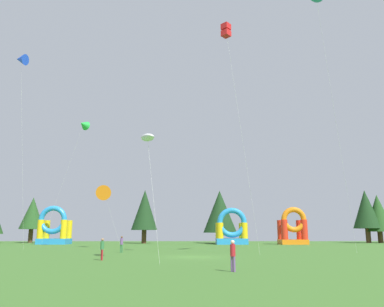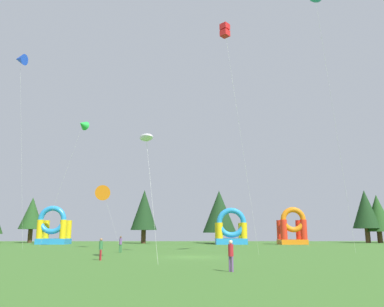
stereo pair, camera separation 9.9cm
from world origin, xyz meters
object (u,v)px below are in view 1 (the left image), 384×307
at_px(person_left_edge, 120,243).
at_px(inflatable_blue_arch, 230,231).
at_px(inflatable_red_slide, 53,230).
at_px(kite_orange_delta, 103,192).
at_px(kite_red_box, 225,31).
at_px(person_near_camera, 101,247).
at_px(kite_blue_delta, 20,59).
at_px(kite_green_delta, 82,124).
at_px(person_far_side, 232,253).
at_px(inflatable_yellow_castle, 292,230).
at_px(kite_white_parafoil, 146,138).

relative_size(person_left_edge, inflatable_blue_arch, 0.26).
xyz_separation_m(inflatable_red_slide, inflatable_blue_arch, (30.31, -0.66, -0.24)).
distance_m(kite_orange_delta, kite_red_box, 27.26).
bearing_deg(kite_red_box, person_near_camera, -160.56).
xyz_separation_m(kite_orange_delta, inflatable_blue_arch, (18.31, 15.40, -5.01)).
distance_m(kite_blue_delta, kite_green_delta, 11.58).
distance_m(person_near_camera, person_far_side, 11.80).
height_order(kite_orange_delta, person_near_camera, kite_orange_delta).
bearing_deg(person_left_edge, person_far_side, 114.42).
bearing_deg(inflatable_yellow_castle, kite_white_parafoil, -118.40).
bearing_deg(person_far_side, inflatable_blue_arch, 123.23).
bearing_deg(kite_green_delta, person_far_side, -61.60).
bearing_deg(person_far_side, kite_red_box, 124.02).
relative_size(kite_green_delta, person_far_side, 11.30).
bearing_deg(person_left_edge, kite_white_parafoil, 107.61).
xyz_separation_m(kite_blue_delta, kite_green_delta, (5.85, 7.97, -6.04)).
bearing_deg(person_near_camera, kite_green_delta, 171.04).
xyz_separation_m(person_left_edge, inflatable_yellow_castle, (24.03, 27.07, 1.42)).
xyz_separation_m(kite_white_parafoil, inflatable_yellow_castle, (20.43, 37.79, -6.64)).
height_order(person_far_side, inflatable_red_slide, inflatable_red_slide).
bearing_deg(kite_orange_delta, inflatable_blue_arch, 40.05).
relative_size(kite_green_delta, inflatable_blue_arch, 2.90).
bearing_deg(kite_green_delta, person_left_edge, -57.48).
bearing_deg(inflatable_blue_arch, kite_white_parafoil, -104.92).
relative_size(person_near_camera, inflatable_blue_arch, 0.25).
height_order(person_left_edge, inflatable_blue_arch, inflatable_blue_arch).
bearing_deg(kite_green_delta, person_near_camera, -69.63).
bearing_deg(inflatable_red_slide, person_far_side, -61.30).
xyz_separation_m(kite_green_delta, inflatable_yellow_castle, (32.32, 14.07, -14.47)).
relative_size(kite_orange_delta, person_far_side, 5.32).
height_order(kite_white_parafoil, person_far_side, kite_white_parafoil).
distance_m(kite_green_delta, person_left_edge, 22.14).
xyz_separation_m(person_near_camera, inflatable_red_slide, (-17.19, 38.66, 1.47)).
height_order(kite_white_parafoil, inflatable_blue_arch, kite_white_parafoil).
bearing_deg(person_left_edge, inflatable_blue_arch, -117.72).
bearing_deg(person_left_edge, kite_blue_delta, -20.57).
relative_size(kite_blue_delta, inflatable_red_slide, 3.67).
distance_m(kite_orange_delta, person_near_camera, 24.02).
distance_m(kite_red_box, inflatable_red_slide, 47.51).
bearing_deg(person_near_camera, inflatable_yellow_castle, 118.91).
bearing_deg(inflatable_yellow_castle, inflatable_red_slide, 178.96).
distance_m(kite_blue_delta, person_far_side, 40.00).
relative_size(kite_blue_delta, inflatable_blue_arch, 3.90).
xyz_separation_m(kite_white_parafoil, inflatable_blue_arch, (10.09, 37.87, -6.86)).
distance_m(kite_blue_delta, kite_red_box, 27.42).
bearing_deg(person_far_side, kite_blue_delta, 172.87).
relative_size(kite_white_parafoil, kite_orange_delta, 1.14).
relative_size(kite_blue_delta, person_left_edge, 14.85).
height_order(person_left_edge, inflatable_yellow_castle, inflatable_yellow_castle).
relative_size(kite_white_parafoil, person_left_edge, 5.93).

